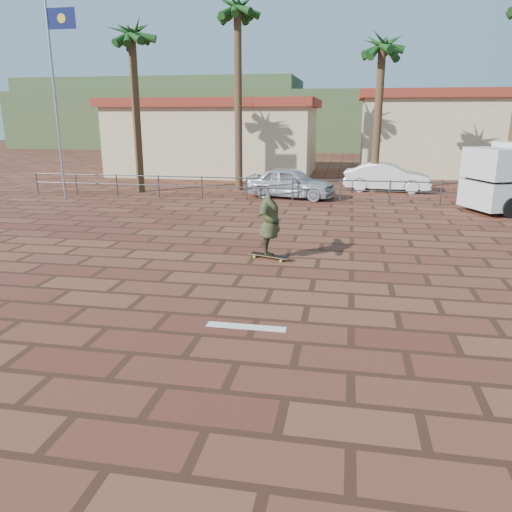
{
  "coord_description": "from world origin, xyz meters",
  "views": [
    {
      "loc": [
        2.34,
        -9.04,
        3.55
      ],
      "look_at": [
        0.56,
        0.51,
        0.8
      ],
      "focal_mm": 35.0,
      "sensor_mm": 36.0,
      "label": 1
    }
  ],
  "objects_px": {
    "longboard": "(269,256)",
    "car_white": "(387,177)",
    "skateboarder": "(270,225)",
    "car_silver": "(291,183)"
  },
  "relations": [
    {
      "from": "longboard",
      "to": "car_silver",
      "type": "xyz_separation_m",
      "value": [
        -0.62,
        9.92,
        0.58
      ]
    },
    {
      "from": "longboard",
      "to": "skateboarder",
      "type": "xyz_separation_m",
      "value": [
        0.0,
        0.0,
        0.81
      ]
    },
    {
      "from": "skateboarder",
      "to": "car_white",
      "type": "xyz_separation_m",
      "value": [
        3.7,
        12.82,
        -0.22
      ]
    },
    {
      "from": "skateboarder",
      "to": "car_silver",
      "type": "height_order",
      "value": "skateboarder"
    },
    {
      "from": "longboard",
      "to": "car_white",
      "type": "xyz_separation_m",
      "value": [
        3.7,
        12.82,
        0.58
      ]
    },
    {
      "from": "longboard",
      "to": "car_white",
      "type": "height_order",
      "value": "car_white"
    },
    {
      "from": "skateboarder",
      "to": "car_silver",
      "type": "distance_m",
      "value": 9.95
    },
    {
      "from": "car_silver",
      "to": "car_white",
      "type": "distance_m",
      "value": 5.2
    },
    {
      "from": "skateboarder",
      "to": "car_silver",
      "type": "xyz_separation_m",
      "value": [
        -0.62,
        9.92,
        -0.23
      ]
    },
    {
      "from": "car_silver",
      "to": "longboard",
      "type": "bearing_deg",
      "value": -164.34
    }
  ]
}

